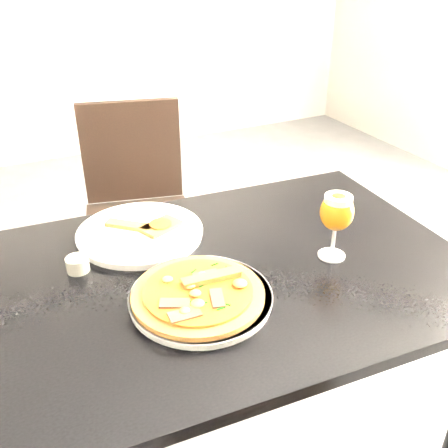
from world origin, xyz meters
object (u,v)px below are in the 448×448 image
pizza (198,293)px  chair_far (138,208)px  dining_table (223,298)px  beer_glass (337,213)px

pizza → chair_far: bearing=81.4°
chair_far → dining_table: bearing=-78.9°
pizza → beer_glass: (0.37, 0.02, 0.10)m
chair_far → beer_glass: (0.23, -0.94, 0.38)m
dining_table → beer_glass: (0.27, -0.07, 0.21)m
pizza → beer_glass: 0.39m
chair_far → pizza: (-0.14, -0.96, 0.28)m
chair_far → pizza: 1.01m
dining_table → beer_glass: beer_glass is taller
dining_table → chair_far: bearing=91.2°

